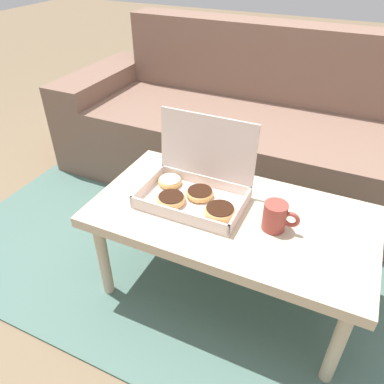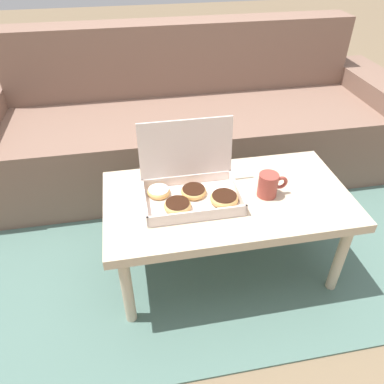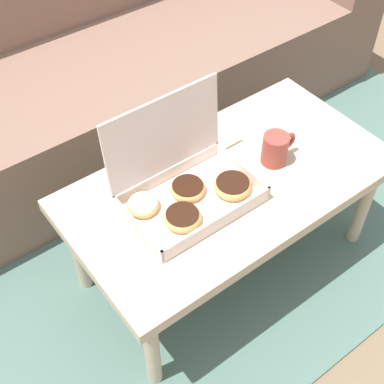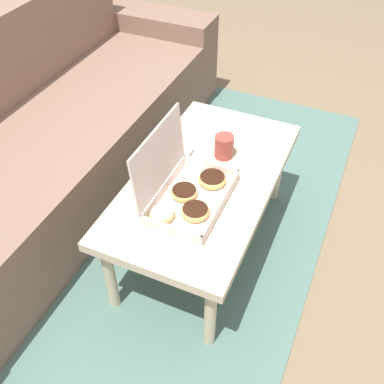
{
  "view_description": "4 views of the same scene",
  "coord_description": "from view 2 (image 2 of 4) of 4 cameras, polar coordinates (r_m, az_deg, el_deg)",
  "views": [
    {
      "loc": [
        0.31,
        -1.1,
        1.25
      ],
      "look_at": [
        -0.15,
        -0.1,
        0.47
      ],
      "focal_mm": 35.0,
      "sensor_mm": 36.0,
      "label": 1
    },
    {
      "loc": [
        -0.36,
        -1.24,
        1.35
      ],
      "look_at": [
        -0.15,
        -0.1,
        0.47
      ],
      "focal_mm": 35.0,
      "sensor_mm": 36.0,
      "label": 2
    },
    {
      "loc": [
        -0.76,
        -0.91,
        1.57
      ],
      "look_at": [
        -0.15,
        -0.1,
        0.47
      ],
      "focal_mm": 50.0,
      "sensor_mm": 36.0,
      "label": 3
    },
    {
      "loc": [
        -1.26,
        -0.59,
        1.62
      ],
      "look_at": [
        -0.15,
        -0.1,
        0.47
      ],
      "focal_mm": 42.0,
      "sensor_mm": 36.0,
      "label": 4
    }
  ],
  "objects": [
    {
      "name": "pastry_box",
      "position": [
        1.48,
        -0.14,
        0.63
      ],
      "size": [
        0.38,
        0.26,
        0.29
      ],
      "color": "silver",
      "rests_on": "coffee_table"
    },
    {
      "name": "ground_plane",
      "position": [
        1.87,
        3.99,
        -9.15
      ],
      "size": [
        12.0,
        12.0,
        0.0
      ],
      "primitive_type": "plane",
      "color": "#756047"
    },
    {
      "name": "area_rug",
      "position": [
        2.08,
        2.03,
        -3.18
      ],
      "size": [
        2.68,
        1.8,
        0.01
      ],
      "primitive_type": "cube",
      "color": "#4C6B60",
      "rests_on": "ground_plane"
    },
    {
      "name": "couch",
      "position": [
        2.32,
        -0.43,
        10.04
      ],
      "size": [
        2.56,
        0.79,
        0.84
      ],
      "color": "#7A5B4C",
      "rests_on": "ground_plane"
    },
    {
      "name": "coffee_mug",
      "position": [
        1.53,
        11.61,
        1.07
      ],
      "size": [
        0.12,
        0.08,
        0.1
      ],
      "color": "#993D33",
      "rests_on": "coffee_table"
    },
    {
      "name": "coffee_table",
      "position": [
        1.55,
        5.39,
        -1.97
      ],
      "size": [
        1.0,
        0.54,
        0.42
      ],
      "color": "#C6B293",
      "rests_on": "ground_plane"
    }
  ]
}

